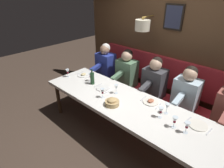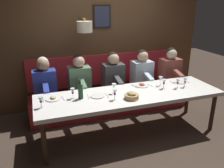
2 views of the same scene
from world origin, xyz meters
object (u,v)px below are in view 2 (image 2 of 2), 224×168
diner_middle (113,74)px  diner_farthest (45,81)px  wine_glass_1 (115,92)px  wine_glass_5 (164,82)px  diner_near (142,71)px  wine_glass_7 (73,91)px  wine_glass_2 (161,79)px  wine_glass_3 (178,82)px  bread_bowl (132,96)px  wine_glass_0 (41,100)px  dining_table (130,97)px  wine_glass_4 (185,81)px  wine_bottle (81,91)px  diner_far (79,77)px  wine_glass_6 (114,86)px  diner_nearest (170,68)px

diner_middle → diner_farthest: bearing=90.0°
wine_glass_1 → wine_glass_5: (0.18, -0.95, 0.00)m
diner_near → wine_glass_7: (-0.78, 1.54, 0.04)m
diner_middle → wine_glass_2: size_ratio=4.82×
wine_glass_3 → bread_bowl: (-0.17, 0.92, -0.07)m
diner_near → wine_glass_7: size_ratio=4.82×
diner_near → wine_glass_3: bearing=-166.2°
diner_farthest → wine_glass_0: size_ratio=4.82×
dining_table → wine_glass_4: wine_glass_4 is taller
diner_middle → wine_glass_0: 1.69m
diner_near → wine_glass_7: diner_near is taller
diner_middle → wine_bottle: diner_middle is taller
diner_near → wine_glass_4: diner_near is taller
diner_middle → bread_bowl: size_ratio=3.60×
diner_farthest → diner_near: bearing=-90.0°
wine_glass_3 → wine_bottle: size_ratio=0.55×
diner_far → wine_bottle: bearing=170.0°
wine_glass_2 → wine_bottle: wine_bottle is taller
wine_glass_6 → wine_bottle: wine_bottle is taller
diner_middle → wine_glass_2: (-0.71, -0.63, 0.04)m
wine_glass_1 → wine_glass_6: 0.26m
diner_near → wine_glass_1: 1.40m
wine_glass_6 → wine_glass_2: bearing=-85.4°
wine_glass_7 → bread_bowl: 0.90m
diner_farthest → wine_glass_2: (-0.71, -1.92, 0.04)m
wine_glass_6 → diner_farthest: bearing=52.8°
diner_near → wine_glass_4: 0.98m
wine_glass_5 → diner_middle: bearing=35.7°
wine_glass_1 → wine_bottle: bearing=66.8°
dining_table → diner_middle: 0.89m
diner_middle → wine_glass_5: bearing=-144.3°
wine_glass_5 → wine_bottle: (0.03, 1.42, 0.00)m
diner_farthest → wine_glass_6: bearing=-127.2°
diner_middle → wine_bottle: 1.16m
wine_glass_1 → wine_glass_7: (0.25, 0.59, 0.00)m
wine_glass_2 → bread_bowl: (-0.37, 0.71, -0.07)m
bread_bowl → dining_table: bearing=-17.8°
wine_glass_1 → wine_glass_4: (0.12, -1.33, 0.00)m
diner_far → wine_glass_7: diner_far is taller
diner_nearest → diner_farthest: size_ratio=1.00×
diner_near → diner_farthest: bearing=90.0°
wine_bottle → wine_glass_3: bearing=-93.0°
wine_glass_4 → diner_near: bearing=22.7°
diner_near → wine_glass_2: size_ratio=4.82×
diner_near → wine_glass_2: bearing=-179.0°
diner_near → bread_bowl: bearing=147.2°
wine_glass_5 → wine_glass_3: bearing=-104.7°
wine_glass_2 → bread_bowl: bearing=117.5°
diner_middle → dining_table: bearing=179.1°
wine_glass_4 → diner_far: bearing=61.4°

